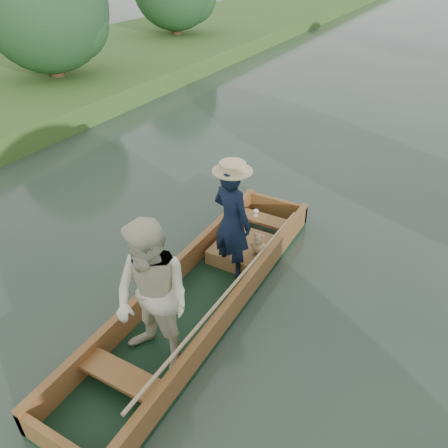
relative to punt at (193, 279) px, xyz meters
The scene contains 3 objects.
ground 0.75m from the punt, 101.89° to the left, with size 120.00×120.00×0.00m, color #283D30.
trees_far 9.38m from the punt, 92.67° to the left, with size 22.92×15.51×4.57m.
punt is the anchor object (origin of this frame).
Camera 1 is at (2.39, -3.66, 4.15)m, focal length 35.00 mm.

